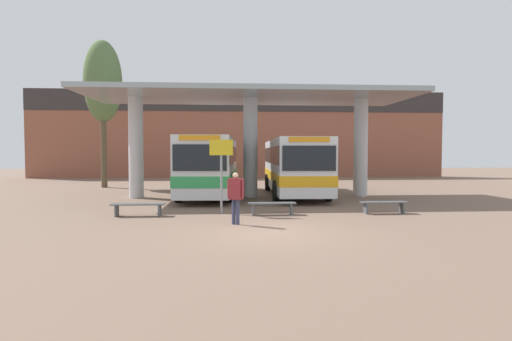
% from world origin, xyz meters
% --- Properties ---
extents(ground_plane, '(100.00, 100.00, 0.00)m').
position_xyz_m(ground_plane, '(0.00, 0.00, 0.00)').
color(ground_plane, '#755B4C').
extents(townhouse_backdrop, '(40.00, 0.58, 8.33)m').
position_xyz_m(townhouse_backdrop, '(0.00, 26.89, 4.85)').
color(townhouse_backdrop, brown).
rests_on(townhouse_backdrop, ground_plane).
extents(station_canopy, '(17.01, 6.15, 5.50)m').
position_xyz_m(station_canopy, '(0.00, 9.61, 4.66)').
color(station_canopy, silver).
rests_on(station_canopy, ground_plane).
extents(transit_bus_left_bay, '(3.09, 10.36, 3.13)m').
position_xyz_m(transit_bus_left_bay, '(-2.14, 10.47, 1.75)').
color(transit_bus_left_bay, silver).
rests_on(transit_bus_left_bay, ground_plane).
extents(transit_bus_center_bay, '(3.04, 10.26, 3.08)m').
position_xyz_m(transit_bus_center_bay, '(2.48, 10.54, 1.73)').
color(transit_bus_center_bay, silver).
rests_on(transit_bus_center_bay, ground_plane).
extents(waiting_bench_near_pillar, '(1.82, 0.44, 0.46)m').
position_xyz_m(waiting_bench_near_pillar, '(0.47, 3.36, 0.35)').
color(waiting_bench_near_pillar, '#4C5156').
rests_on(waiting_bench_near_pillar, ground_plane).
extents(waiting_bench_mid_platform, '(1.96, 0.44, 0.46)m').
position_xyz_m(waiting_bench_mid_platform, '(-4.52, 3.36, 0.35)').
color(waiting_bench_mid_platform, '#4C5156').
rests_on(waiting_bench_mid_platform, ground_plane).
extents(waiting_bench_far_platform, '(1.81, 0.44, 0.46)m').
position_xyz_m(waiting_bench_far_platform, '(4.84, 3.36, 0.35)').
color(waiting_bench_far_platform, '#4C5156').
rests_on(waiting_bench_far_platform, ground_plane).
extents(info_sign_platform, '(0.90, 0.09, 2.86)m').
position_xyz_m(info_sign_platform, '(-1.45, 3.81, 2.04)').
color(info_sign_platform, gray).
rests_on(info_sign_platform, ground_plane).
extents(pedestrian_waiting, '(0.58, 0.45, 1.71)m').
position_xyz_m(pedestrian_waiting, '(-0.94, 1.36, 1.04)').
color(pedestrian_waiting, '#333856').
rests_on(pedestrian_waiting, ground_plane).
extents(poplar_tree_behind_left, '(2.50, 2.50, 9.95)m').
position_xyz_m(poplar_tree_behind_left, '(-9.63, 16.14, 7.09)').
color(poplar_tree_behind_left, brown).
rests_on(poplar_tree_behind_left, ground_plane).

